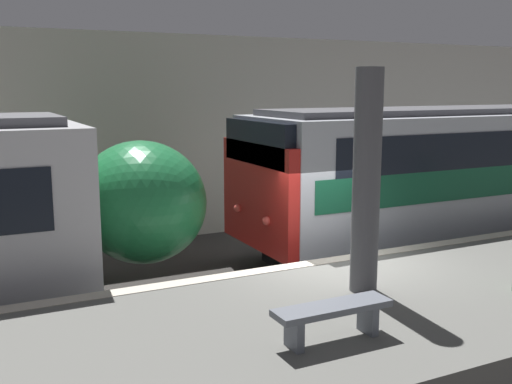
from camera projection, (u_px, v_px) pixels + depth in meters
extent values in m
plane|color=#33302D|center=(328.00, 315.00, 10.85)|extent=(120.00, 120.00, 0.00)
cube|color=slate|center=(408.00, 329.00, 8.87)|extent=(40.00, 4.26, 1.08)
cube|color=beige|center=(334.00, 260.00, 10.52)|extent=(40.00, 0.30, 0.01)
cube|color=#B2AD9E|center=(195.00, 137.00, 16.30)|extent=(50.00, 0.15, 5.45)
cylinder|color=#56565B|center=(366.00, 182.00, 8.68)|extent=(0.41, 0.41, 3.28)
ellipsoid|color=#238447|center=(142.00, 202.00, 11.43)|extent=(2.42, 2.84, 2.34)
sphere|color=#F2EFCC|center=(189.00, 218.00, 11.91)|extent=(0.20, 0.20, 0.20)
cube|color=red|center=(258.00, 196.00, 12.53)|extent=(0.25, 3.03, 2.23)
cube|color=black|center=(258.00, 143.00, 12.34)|extent=(0.25, 2.72, 0.89)
sphere|color=#EA4C42|center=(267.00, 221.00, 11.92)|extent=(0.18, 0.18, 0.18)
sphere|color=#EA4C42|center=(238.00, 208.00, 13.14)|extent=(0.18, 0.18, 0.18)
cube|color=slate|center=(294.00, 332.00, 6.93)|extent=(0.10, 0.32, 0.41)
cube|color=slate|center=(368.00, 317.00, 7.39)|extent=(0.10, 0.32, 0.41)
cube|color=slate|center=(333.00, 308.00, 7.12)|extent=(1.50, 0.40, 0.08)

